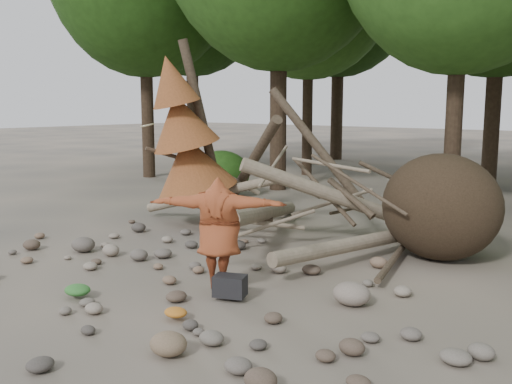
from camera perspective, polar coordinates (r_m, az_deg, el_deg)
The scene contains 12 objects.
ground at distance 9.16m, azimuth -8.33°, elevation -9.53°, with size 120.00×120.00×0.00m, color #514C44.
deadfall_pile at distance 11.20m, azimuth 15.11°, elevation -1.36°, with size 8.55×5.24×3.30m.
dead_conifer at distance 13.30m, azimuth -7.06°, elevation 5.48°, with size 2.06×2.16×4.35m.
bush_left at distance 17.82m, azimuth -3.51°, elevation 1.86°, with size 1.80×1.80×1.44m, color #224B14.
bush_mid at distance 14.97m, azimuth 16.29°, elevation -0.42°, with size 1.40×1.40×1.12m, color #2D5F1B.
frisbee_thrower at distance 8.70m, azimuth -3.77°, elevation -4.07°, with size 3.19×1.52×2.47m.
backpack at distance 8.54m, azimuth -2.62°, elevation -9.73°, with size 0.46×0.31×0.31m, color black.
cloth_green at distance 9.01m, azimuth -17.41°, elevation -9.63°, with size 0.42×0.35×0.16m, color #2E6D2B.
cloth_orange at distance 7.87m, azimuth -8.03°, elevation -12.17°, with size 0.33×0.27×0.12m, color #B0661E.
boulder_front_right at distance 6.85m, azimuth -8.76°, elevation -14.78°, with size 0.45×0.41×0.27m, color #78624B.
boulder_mid_right at distance 8.43m, azimuth 9.54°, elevation -10.00°, with size 0.56×0.50×0.33m, color gray.
boulder_mid_left at distance 11.69m, azimuth -16.89°, elevation -5.04°, with size 0.49×0.44×0.29m, color #5D564E.
Camera 1 is at (6.41, -5.89, 2.87)m, focal length 40.00 mm.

